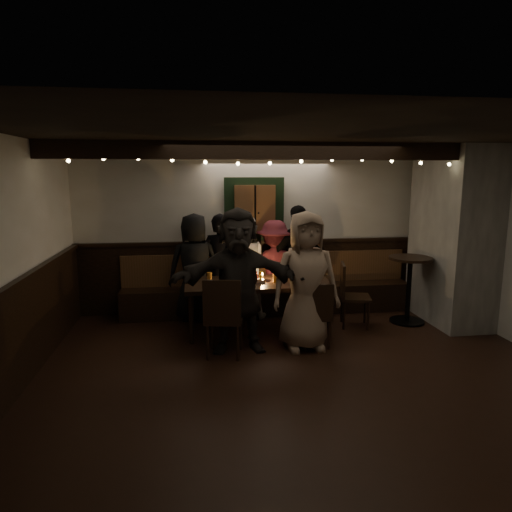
{
  "coord_description": "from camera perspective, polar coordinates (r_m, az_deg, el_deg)",
  "views": [
    {
      "loc": [
        -1.17,
        -4.74,
        2.22
      ],
      "look_at": [
        -0.29,
        1.6,
        1.05
      ],
      "focal_mm": 32.0,
      "sensor_mm": 36.0,
      "label": 1
    }
  ],
  "objects": [
    {
      "name": "room",
      "position": [
        6.65,
        11.86,
        0.22
      ],
      "size": [
        6.02,
        5.01,
        2.62
      ],
      "color": "black",
      "rests_on": "ground"
    },
    {
      "name": "dining_table",
      "position": [
        6.39,
        0.24,
        -3.76
      ],
      "size": [
        2.02,
        0.87,
        0.88
      ],
      "color": "black",
      "rests_on": "ground"
    },
    {
      "name": "chair_near_left",
      "position": [
        5.52,
        -4.12,
        -7.16
      ],
      "size": [
        0.53,
        0.53,
        1.0
      ],
      "color": "black",
      "rests_on": "ground"
    },
    {
      "name": "chair_near_right",
      "position": [
        5.88,
        7.52,
        -6.91
      ],
      "size": [
        0.39,
        0.39,
        0.86
      ],
      "color": "black",
      "rests_on": "ground"
    },
    {
      "name": "chair_end",
      "position": [
        6.78,
        11.59,
        -4.33
      ],
      "size": [
        0.51,
        0.51,
        0.93
      ],
      "color": "black",
      "rests_on": "ground"
    },
    {
      "name": "high_top",
      "position": [
        7.15,
        18.6,
        -3.02
      ],
      "size": [
        0.63,
        0.63,
        1.0
      ],
      "color": "black",
      "rests_on": "ground"
    },
    {
      "name": "person_a",
      "position": [
        6.95,
        -7.64,
        -1.39
      ],
      "size": [
        0.84,
        0.58,
        1.63
      ],
      "primitive_type": "imported",
      "rotation": [
        0.0,
        0.0,
        3.22
      ],
      "color": "black",
      "rests_on": "ground"
    },
    {
      "name": "person_b",
      "position": [
        7.01,
        -4.45,
        -1.27
      ],
      "size": [
        0.68,
        0.56,
        1.62
      ],
      "primitive_type": "imported",
      "rotation": [
        0.0,
        0.0,
        2.82
      ],
      "color": "black",
      "rests_on": "ground"
    },
    {
      "name": "person_c",
      "position": [
        7.01,
        -1.65,
        -1.34
      ],
      "size": [
        0.82,
        0.66,
        1.59
      ],
      "primitive_type": "imported",
      "rotation": [
        0.0,
        0.0,
        3.07
      ],
      "color": "silver",
      "rests_on": "ground"
    },
    {
      "name": "person_d",
      "position": [
        7.17,
        2.3,
        -1.48
      ],
      "size": [
        0.97,
        0.57,
        1.5
      ],
      "primitive_type": "imported",
      "rotation": [
        0.0,
        0.0,
        3.15
      ],
      "color": "#501922",
      "rests_on": "ground"
    },
    {
      "name": "person_e",
      "position": [
        7.22,
        5.4,
        -0.5
      ],
      "size": [
        1.08,
        0.64,
        1.73
      ],
      "primitive_type": "imported",
      "rotation": [
        0.0,
        0.0,
        3.37
      ],
      "color": "black",
      "rests_on": "ground"
    },
    {
      "name": "person_f",
      "position": [
        5.67,
        -2.23,
        -3.07
      ],
      "size": [
        1.7,
        0.59,
        1.81
      ],
      "primitive_type": "imported",
      "rotation": [
        0.0,
        0.0,
        -0.04
      ],
      "color": "black",
      "rests_on": "ground"
    },
    {
      "name": "person_g",
      "position": [
        5.76,
        6.21,
        -3.15
      ],
      "size": [
        0.88,
        0.59,
        1.76
      ],
      "primitive_type": "imported",
      "rotation": [
        0.0,
        0.0,
        0.04
      ],
      "color": "#937661",
      "rests_on": "ground"
    }
  ]
}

